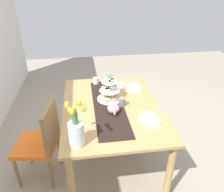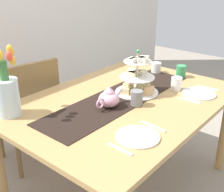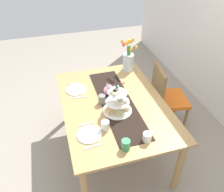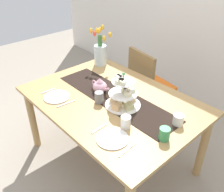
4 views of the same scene
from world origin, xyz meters
name	(u,v)px [view 1 (image 1 of 4)]	position (x,y,z in m)	size (l,w,h in m)	color
ground_plane	(111,153)	(0.00, 0.00, 0.00)	(8.00, 8.00, 0.00)	gray
dining_table	(111,112)	(0.00, 0.00, 0.64)	(1.53, 1.08, 0.73)	tan
chair_left	(42,140)	(-0.23, 0.77, 0.50)	(0.48, 0.48, 0.91)	olive
table_runner	(108,105)	(0.00, 0.03, 0.73)	(1.26, 0.34, 0.00)	black
tiered_cake_stand	(110,92)	(0.14, 0.00, 0.83)	(0.30, 0.30, 0.30)	beige
teapot	(113,108)	(-0.16, 0.00, 0.79)	(0.24, 0.13, 0.14)	#E5A8BC
tulip_vase	(76,130)	(-0.61, 0.38, 0.88)	(0.19, 0.17, 0.43)	silver
cream_jug	(96,81)	(0.60, 0.13, 0.78)	(0.08, 0.08, 0.09)	white
dinner_plate_left	(150,119)	(-0.34, -0.35, 0.74)	(0.23, 0.23, 0.01)	white
fork_left	(154,128)	(-0.49, -0.35, 0.74)	(0.02, 0.15, 0.01)	silver
knife_left	(146,112)	(-0.20, -0.35, 0.74)	(0.01, 0.17, 0.01)	silver
dinner_plate_right	(133,88)	(0.39, -0.35, 0.74)	(0.23, 0.23, 0.01)	white
fork_right	(136,93)	(0.24, -0.35, 0.74)	(0.02, 0.15, 0.01)	silver
knife_right	(131,83)	(0.53, -0.35, 0.74)	(0.01, 0.17, 0.01)	silver
mug_grey	(122,102)	(-0.03, -0.12, 0.78)	(0.08, 0.08, 0.10)	slate
mug_white_text	(122,87)	(0.36, -0.19, 0.78)	(0.08, 0.08, 0.10)	white
mug_orange	(111,79)	(0.63, -0.08, 0.78)	(0.08, 0.08, 0.10)	#389356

